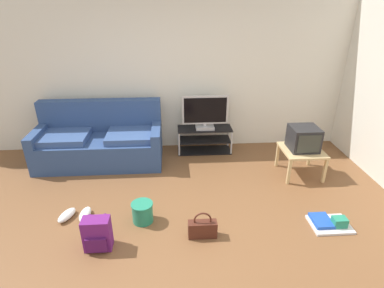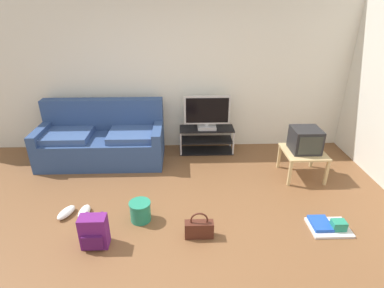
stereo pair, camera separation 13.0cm
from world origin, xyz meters
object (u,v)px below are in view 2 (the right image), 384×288
sneakers_pair (75,212)px  floor_tray (329,226)px  side_table (303,154)px  couch (102,140)px  flat_tv (207,113)px  handbag (199,228)px  backpack (94,232)px  tv_stand (206,140)px  cleaning_bucket (140,211)px  crt_tv (305,140)px

sneakers_pair → floor_tray: (3.06, -0.35, -0.01)m
sneakers_pair → side_table: bearing=15.3°
couch → flat_tv: flat_tv is taller
flat_tv → handbag: bearing=-96.5°
handbag → flat_tv: bearing=83.5°
backpack → floor_tray: bearing=-15.7°
backpack → handbag: size_ratio=1.15×
tv_stand → floor_tray: bearing=-58.4°
couch → cleaning_bucket: bearing=-63.7°
couch → cleaning_bucket: size_ratio=7.55×
side_table → cleaning_bucket: 2.53m
couch → side_table: size_ratio=3.36×
handbag → couch: bearing=127.7°
backpack → cleaning_bucket: (0.44, 0.42, -0.05)m
tv_stand → sneakers_pair: size_ratio=2.29×
backpack → sneakers_pair: backpack is taller
crt_tv → sneakers_pair: (-3.15, -0.88, -0.55)m
flat_tv → cleaning_bucket: bearing=-117.2°
couch → handbag: size_ratio=6.01×
tv_stand → cleaning_bucket: size_ratio=3.54×
tv_stand → cleaning_bucket: 2.08m
couch → sneakers_pair: couch is taller
cleaning_bucket → sneakers_pair: cleaning_bucket is taller
side_table → flat_tv: bearing=148.0°
crt_tv → floor_tray: size_ratio=0.87×
backpack → handbag: backpack is taller
tv_stand → backpack: tv_stand is taller
sneakers_pair → cleaning_bucket: bearing=-7.7°
handbag → sneakers_pair: (-1.53, 0.43, -0.07)m
flat_tv → backpack: bearing=-121.6°
flat_tv → side_table: bearing=-32.0°
floor_tray → couch: bearing=148.5°
backpack → cleaning_bucket: 0.61m
side_table → couch: bearing=168.3°
backpack → sneakers_pair: 0.67m
crt_tv → sneakers_pair: size_ratio=0.99×
handbag → side_table: bearing=38.5°
backpack → floor_tray: 2.69m
cleaning_bucket → floor_tray: 2.25m
backpack → sneakers_pair: bearing=106.5°
backpack → cleaning_bucket: bearing=23.9°
crt_tv → handbag: crt_tv is taller
handbag → sneakers_pair: size_ratio=0.81×
backpack → handbag: (1.14, 0.10, -0.07)m
couch → tv_stand: couch is taller
handbag → floor_tray: size_ratio=0.72×
side_table → floor_tray: bearing=-94.1°
couch → handbag: (1.50, -1.94, -0.23)m
flat_tv → floor_tray: size_ratio=1.67×
flat_tv → floor_tray: bearing=-58.1°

